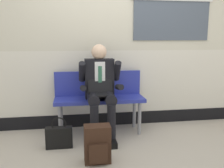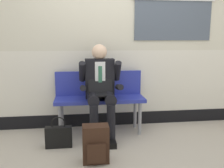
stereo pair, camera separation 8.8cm
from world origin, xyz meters
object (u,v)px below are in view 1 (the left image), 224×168
Objects in this scene: bench_with_person at (99,95)px; handbag at (59,137)px; person_seated at (100,88)px; backpack at (97,145)px.

bench_with_person is 0.85m from handbag.
handbag is at bearing -151.39° from person_seated.
handbag is at bearing 134.64° from backpack.
handbag is (-0.55, -0.50, -0.40)m from bench_with_person.
backpack is (-0.12, -0.94, -0.34)m from bench_with_person.
person_seated is at bearing 80.84° from backpack.
handbag is (-0.55, -0.30, -0.54)m from person_seated.
person_seated is at bearing -90.00° from bench_with_person.
bench_with_person is at bearing 82.71° from backpack.
bench_with_person is 1.00m from backpack.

